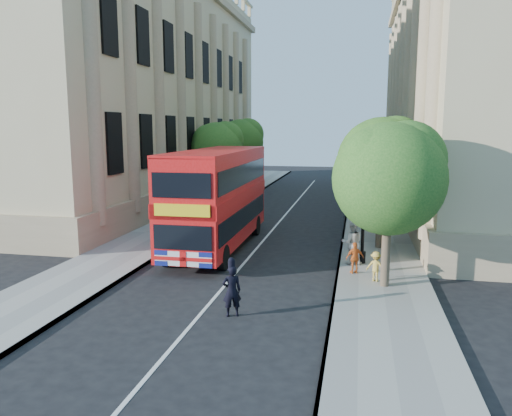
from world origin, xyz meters
The scene contains 17 objects.
ground centered at (0.00, 0.00, 0.00)m, with size 120.00×120.00×0.00m, color black.
pavement_right centered at (5.75, 10.00, 0.06)m, with size 3.50×80.00×0.12m, color gray.
pavement_left centered at (-5.75, 10.00, 0.06)m, with size 3.50×80.00×0.12m, color gray.
building_right centered at (13.80, 24.00, 9.00)m, with size 12.00×38.00×18.00m, color tan.
building_left centered at (-13.80, 24.00, 9.00)m, with size 12.00×38.00×18.00m, color tan.
tree_right_near centered at (5.84, 3.03, 4.25)m, with size 4.00×4.00×6.08m.
tree_right_mid centered at (5.84, 9.03, 4.45)m, with size 4.20×4.20×6.37m.
tree_right_far centered at (5.84, 15.03, 4.31)m, with size 4.00×4.00×6.15m.
tree_left_far centered at (-5.96, 22.03, 4.44)m, with size 4.00×4.00×6.30m.
tree_left_back centered at (-5.96, 30.03, 4.71)m, with size 4.20×4.20×6.65m.
lamp_post centered at (5.00, 6.00, 2.51)m, with size 0.32×0.32×5.16m.
double_decker_bus centered at (-1.83, 7.70, 2.58)m, with size 2.78×10.15×4.67m.
box_van centered at (-2.91, 12.51, 1.49)m, with size 2.41×5.41×3.04m.
police_constable centered at (1.01, -0.71, 0.81)m, with size 0.59×0.39×1.62m, color black.
woman_pedestrian centered at (4.57, 5.72, 1.04)m, with size 0.90×0.70×1.85m, color beige.
child_a centered at (4.71, 4.37, 0.74)m, with size 0.73×0.30×1.25m, color orange.
child_b centered at (5.49, 3.50, 0.69)m, with size 0.73×0.42×1.13m, color gold.
Camera 1 is at (4.74, -15.08, 5.83)m, focal length 35.00 mm.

